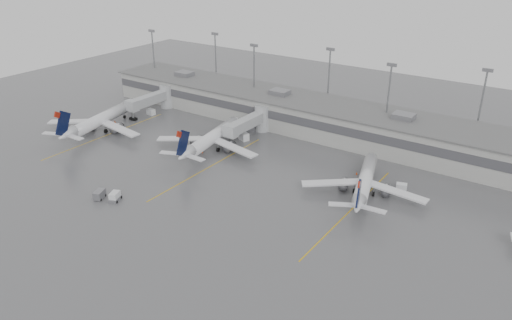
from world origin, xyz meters
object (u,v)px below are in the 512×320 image
Objects in this scene: jet_far_left at (99,120)px; jet_mid_right at (365,181)px; jet_mid_left at (211,138)px; baggage_tug at (115,197)px.

jet_mid_right is at bearing -7.11° from jet_far_left.
baggage_tug is (0.36, -31.00, -2.38)m from jet_mid_left.
baggage_tug is at bearing -48.43° from jet_far_left.
jet_mid_left is 40.33m from jet_mid_right.
jet_far_left is 40.74m from baggage_tug.
baggage_tug is (-39.97, -30.89, -2.17)m from jet_mid_right.
jet_mid_right is 8.54× the size of baggage_tug.
jet_mid_left is 9.36× the size of baggage_tug.
jet_mid_left is 31.10m from baggage_tug.
jet_far_left is 73.33m from jet_mid_right.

